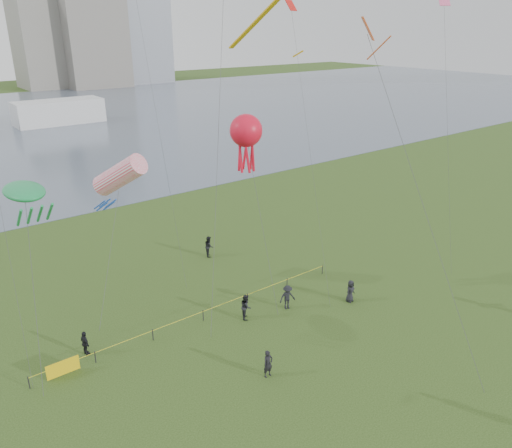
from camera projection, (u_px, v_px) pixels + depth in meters
ground_plane at (365, 410)px, 27.78m from camera, size 400.00×400.00×0.00m
building_mid at (89, 28)px, 166.08m from camera, size 20.00×20.00×38.00m
building_low at (42, 44)px, 164.47m from camera, size 16.00×18.00×28.00m
pavilion_right at (59, 112)px, 106.99m from camera, size 18.00×7.00×5.00m
fence at (123, 345)px, 32.54m from camera, size 24.07×0.07×1.05m
spectator_a at (246, 307)px, 36.16m from camera, size 1.11×1.17×1.90m
spectator_b at (287, 297)px, 37.37m from camera, size 1.40×1.03×1.94m
spectator_c at (85, 343)px, 32.17m from camera, size 0.53×1.04×1.70m
spectator_d at (350, 291)px, 38.39m from camera, size 0.95×0.70×1.78m
spectator_f at (268, 364)px, 30.15m from camera, size 0.65×0.43×1.80m
spectator_g at (209, 246)px, 45.94m from camera, size 1.08×1.17×1.95m
kite_windsock at (120, 175)px, 37.02m from camera, size 6.13×6.76×11.41m
kite_creature at (24, 192)px, 28.95m from camera, size 2.94×6.38×11.37m
kite_octopus at (246, 132)px, 34.52m from camera, size 2.28×4.71×14.29m
kite_delta at (375, 49)px, 27.93m from camera, size 2.40×10.36×20.40m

